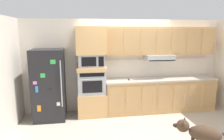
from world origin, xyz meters
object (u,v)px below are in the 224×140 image
at_px(microwave, 91,60).
at_px(screwdriver, 129,79).
at_px(dog, 200,133).
at_px(refrigerator, 49,85).
at_px(built_in_oven, 92,82).

height_order(microwave, screwdriver, microwave).
xyz_separation_m(screwdriver, dog, (0.78, -2.04, -0.52)).
distance_m(refrigerator, built_in_oven, 1.06).
height_order(refrigerator, microwave, refrigerator).
relative_size(built_in_oven, microwave, 1.09).
xyz_separation_m(refrigerator, dog, (2.82, -2.03, -0.46)).
bearing_deg(dog, microwave, -15.28).
bearing_deg(built_in_oven, microwave, -0.77).
distance_m(refrigerator, dog, 3.51).
bearing_deg(built_in_oven, screwdriver, -3.06).
bearing_deg(microwave, screwdriver, -3.06).
height_order(refrigerator, dog, refrigerator).
bearing_deg(refrigerator, screwdriver, 0.42).
distance_m(microwave, dog, 2.93).
bearing_deg(refrigerator, microwave, 3.67).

